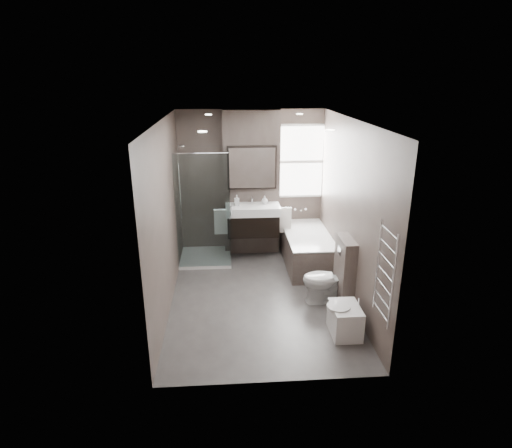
{
  "coord_description": "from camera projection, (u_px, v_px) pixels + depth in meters",
  "views": [
    {
      "loc": [
        -0.47,
        -5.7,
        3.18
      ],
      "look_at": [
        -0.04,
        0.15,
        1.11
      ],
      "focal_mm": 30.0,
      "sensor_mm": 36.0,
      "label": 1
    }
  ],
  "objects": [
    {
      "name": "towel_left",
      "position": [
        221.0,
        222.0,
        7.5
      ],
      "size": [
        0.24,
        0.06,
        0.44
      ],
      "primitive_type": "cube",
      "color": "silver",
      "rests_on": "vanity_pier"
    },
    {
      "name": "shower_enclosure",
      "position": [
        211.0,
        235.0,
        7.51
      ],
      "size": [
        0.9,
        0.9,
        2.0
      ],
      "color": "white",
      "rests_on": "ground"
    },
    {
      "name": "towel_radiator",
      "position": [
        385.0,
        273.0,
        4.66
      ],
      "size": [
        0.03,
        0.49,
        1.1
      ],
      "color": "silver",
      "rests_on": "room"
    },
    {
      "name": "bathtub",
      "position": [
        307.0,
        247.0,
        7.45
      ],
      "size": [
        0.75,
        1.6,
        0.57
      ],
      "color": "#514540",
      "rests_on": "ground"
    },
    {
      "name": "soap_bottle_b",
      "position": [
        265.0,
        200.0,
        7.53
      ],
      "size": [
        0.11,
        0.11,
        0.15
      ],
      "primitive_type": "imported",
      "color": "white",
      "rests_on": "vanity"
    },
    {
      "name": "vanity",
      "position": [
        253.0,
        220.0,
        7.55
      ],
      "size": [
        0.95,
        0.47,
        0.66
      ],
      "color": "black",
      "rests_on": "vanity_pier"
    },
    {
      "name": "window",
      "position": [
        301.0,
        161.0,
        7.72
      ],
      "size": [
        0.98,
        0.06,
        1.33
      ],
      "color": "white",
      "rests_on": "room"
    },
    {
      "name": "room",
      "position": [
        259.0,
        215.0,
        6.02
      ],
      "size": [
        2.7,
        3.9,
        2.7
      ],
      "color": "#484442",
      "rests_on": "ground"
    },
    {
      "name": "bidet",
      "position": [
        345.0,
        319.0,
        5.47
      ],
      "size": [
        0.42,
        0.49,
        0.51
      ],
      "color": "white",
      "rests_on": "ground"
    },
    {
      "name": "cistern_box",
      "position": [
        345.0,
        271.0,
        6.13
      ],
      "size": [
        0.19,
        0.55,
        1.0
      ],
      "color": "#514540",
      "rests_on": "ground"
    },
    {
      "name": "mirror_cabinet",
      "position": [
        252.0,
        168.0,
        7.42
      ],
      "size": [
        0.86,
        0.08,
        0.76
      ],
      "color": "black",
      "rests_on": "vanity_pier"
    },
    {
      "name": "soap_bottle_a",
      "position": [
        237.0,
        200.0,
        7.43
      ],
      "size": [
        0.08,
        0.09,
        0.19
      ],
      "primitive_type": "imported",
      "color": "white",
      "rests_on": "vanity"
    },
    {
      "name": "towel_right",
      "position": [
        284.0,
        220.0,
        7.57
      ],
      "size": [
        0.24,
        0.06,
        0.44
      ],
      "primitive_type": "cube",
      "color": "silver",
      "rests_on": "vanity_pier"
    },
    {
      "name": "vanity_pier",
      "position": [
        251.0,
        184.0,
        7.69
      ],
      "size": [
        1.0,
        0.25,
        2.6
      ],
      "primitive_type": "cube",
      "color": "#514540",
      "rests_on": "ground"
    },
    {
      "name": "toilet",
      "position": [
        327.0,
        280.0,
        6.19
      ],
      "size": [
        0.71,
        0.42,
        0.71
      ],
      "primitive_type": "imported",
      "rotation": [
        0.0,
        0.0,
        -1.61
      ],
      "color": "white",
      "rests_on": "ground"
    }
  ]
}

